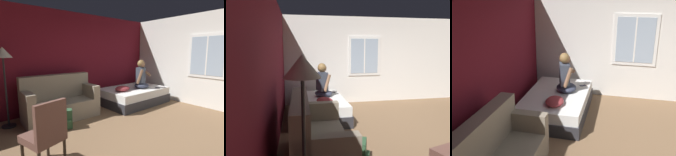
# 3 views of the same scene
# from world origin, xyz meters

# --- Properties ---
(wall_back_accent) EXTENTS (10.79, 0.16, 2.70)m
(wall_back_accent) POSITION_xyz_m (0.00, 2.97, 1.35)
(wall_back_accent) COLOR maroon
(wall_back_accent) RESTS_ON ground
(wall_side_with_window) EXTENTS (0.19, 7.18, 2.70)m
(wall_side_with_window) POSITION_xyz_m (2.98, 0.00, 1.35)
(wall_side_with_window) COLOR silver
(wall_side_with_window) RESTS_ON ground
(bed) EXTENTS (2.03, 1.34, 0.48)m
(bed) POSITION_xyz_m (1.65, 2.01, 0.24)
(bed) COLOR #2D2D33
(bed) RESTS_ON ground
(person_seated) EXTENTS (0.64, 0.59, 0.88)m
(person_seated) POSITION_xyz_m (1.83, 1.86, 0.84)
(person_seated) COLOR #383D51
(person_seated) RESTS_ON bed
(throw_pillow) EXTENTS (0.52, 0.41, 0.14)m
(throw_pillow) POSITION_xyz_m (1.08, 1.92, 0.55)
(throw_pillow) COLOR #993338
(throw_pillow) RESTS_ON bed
(cell_phone) EXTENTS (0.14, 0.15, 0.01)m
(cell_phone) POSITION_xyz_m (2.23, 1.53, 0.48)
(cell_phone) COLOR black
(cell_phone) RESTS_ON bed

